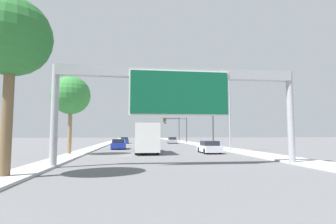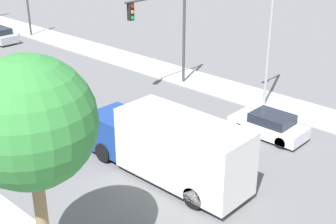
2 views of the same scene
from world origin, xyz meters
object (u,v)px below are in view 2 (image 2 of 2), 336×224
at_px(car_near_center, 269,125).
at_px(palm_tree_background, 30,124).
at_px(truck_box_secondary, 169,146).
at_px(street_lamp_right, 269,21).
at_px(car_far_left, 10,137).
at_px(traffic_light_near_intersection, 167,24).

height_order(car_near_center, palm_tree_background, palm_tree_background).
distance_m(car_near_center, truck_box_secondary, 7.16).
distance_m(palm_tree_background, street_lamp_right, 18.25).
height_order(truck_box_secondary, street_lamp_right, street_lamp_right).
bearing_deg(street_lamp_right, car_near_center, -142.47).
relative_size(car_near_center, car_far_left, 0.94).
bearing_deg(car_far_left, palm_tree_background, -113.53).
distance_m(car_near_center, street_lamp_right, 6.32).
bearing_deg(traffic_light_near_intersection, palm_tree_background, -149.04).
height_order(truck_box_secondary, traffic_light_near_intersection, traffic_light_near_intersection).
distance_m(truck_box_secondary, traffic_light_near_intersection, 12.09).
bearing_deg(palm_tree_background, traffic_light_near_intersection, 30.96).
bearing_deg(car_far_left, traffic_light_near_intersection, -0.82).
bearing_deg(traffic_light_near_intersection, car_far_left, 179.18).
xyz_separation_m(car_near_center, palm_tree_background, (-14.86, -0.75, 5.43)).
relative_size(car_far_left, street_lamp_right, 0.46).
bearing_deg(truck_box_secondary, palm_tree_background, -166.80).
xyz_separation_m(car_far_left, traffic_light_near_intersection, (12.05, -0.17, 3.98)).
height_order(truck_box_secondary, palm_tree_background, palm_tree_background).
bearing_deg(truck_box_secondary, car_near_center, -8.92).
height_order(traffic_light_near_intersection, street_lamp_right, street_lamp_right).
xyz_separation_m(traffic_light_near_intersection, street_lamp_right, (1.56, -6.71, 0.96)).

